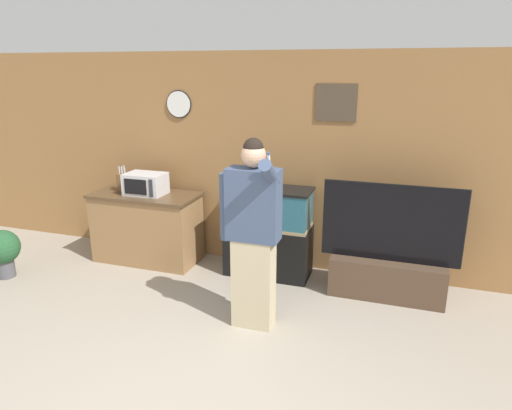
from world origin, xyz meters
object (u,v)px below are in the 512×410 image
at_px(microwave, 146,184).
at_px(aquarium_on_stand, 268,232).
at_px(potted_plant, 2,250).
at_px(counter_island, 147,227).
at_px(knife_block, 123,182).
at_px(tv_on_stand, 388,265).
at_px(person_standing, 252,233).

bearing_deg(microwave, aquarium_on_stand, 2.88).
relative_size(microwave, potted_plant, 0.83).
relative_size(counter_island, knife_block, 4.16).
distance_m(counter_island, potted_plant, 1.68).
height_order(microwave, aquarium_on_stand, microwave).
bearing_deg(tv_on_stand, knife_block, 178.24).
distance_m(counter_island, knife_block, 0.65).
relative_size(counter_island, microwave, 2.77).
bearing_deg(aquarium_on_stand, counter_island, -177.52).
distance_m(microwave, aquarium_on_stand, 1.65).
bearing_deg(potted_plant, knife_block, 45.22).
bearing_deg(microwave, counter_island, 159.50).
bearing_deg(knife_block, aquarium_on_stand, 1.12).
height_order(microwave, potted_plant, microwave).
distance_m(microwave, person_standing, 2.06).
distance_m(counter_island, aquarium_on_stand, 1.61).
height_order(aquarium_on_stand, potted_plant, aquarium_on_stand).
bearing_deg(person_standing, tv_on_stand, 39.86).
distance_m(counter_island, tv_on_stand, 2.99).
distance_m(aquarium_on_stand, tv_on_stand, 1.40).
xyz_separation_m(counter_island, aquarium_on_stand, (1.60, 0.07, 0.10)).
bearing_deg(aquarium_on_stand, knife_block, -178.88).
relative_size(counter_island, tv_on_stand, 0.93).
height_order(counter_island, potted_plant, counter_island).
height_order(aquarium_on_stand, tv_on_stand, tv_on_stand).
relative_size(counter_island, potted_plant, 2.31).
xyz_separation_m(knife_block, tv_on_stand, (3.32, -0.10, -0.64)).
height_order(tv_on_stand, person_standing, person_standing).
bearing_deg(counter_island, knife_block, 174.60).
bearing_deg(potted_plant, person_standing, -1.37).
height_order(person_standing, potted_plant, person_standing).
bearing_deg(potted_plant, counter_island, 36.39).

